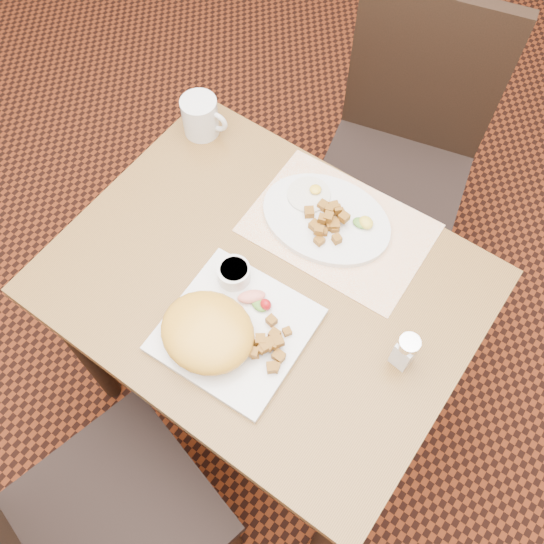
{
  "coord_description": "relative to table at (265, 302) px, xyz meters",
  "views": [
    {
      "loc": [
        0.37,
        -0.49,
        1.92
      ],
      "look_at": [
        0.02,
        -0.0,
        0.82
      ],
      "focal_mm": 40.0,
      "sensor_mm": 36.0,
      "label": 1
    }
  ],
  "objects": [
    {
      "name": "home_fries_sq",
      "position": [
        0.11,
        -0.13,
        0.14
      ],
      "size": [
        0.09,
        0.11,
        0.04
      ],
      "color": "#9D6319",
      "rests_on": "plate_square"
    },
    {
      "name": "ground",
      "position": [
        0.0,
        0.0,
        -0.64
      ],
      "size": [
        8.0,
        8.0,
        0.0
      ],
      "primitive_type": "plane",
      "color": "black",
      "rests_on": "ground"
    },
    {
      "name": "plate_oval",
      "position": [
        0.03,
        0.21,
        0.12
      ],
      "size": [
        0.33,
        0.26,
        0.02
      ],
      "primitive_type": null,
      "rotation": [
        0.0,
        0.0,
        0.11
      ],
      "color": "silver",
      "rests_on": "placemat"
    },
    {
      "name": "ramekin",
      "position": [
        -0.05,
        -0.04,
        0.15
      ],
      "size": [
        0.07,
        0.07,
        0.04
      ],
      "color": "silver",
      "rests_on": "plate_square"
    },
    {
      "name": "table",
      "position": [
        0.0,
        0.0,
        0.0
      ],
      "size": [
        0.9,
        0.7,
        0.75
      ],
      "color": "brown",
      "rests_on": "ground"
    },
    {
      "name": "chair_far",
      "position": [
        0.0,
        0.68,
        -0.1
      ],
      "size": [
        0.51,
        0.52,
        0.97
      ],
      "rotation": [
        0.0,
        0.0,
        3.39
      ],
      "color": "black",
      "rests_on": "ground"
    },
    {
      "name": "garnish_ov",
      "position": [
        0.11,
        0.24,
        0.14
      ],
      "size": [
        0.05,
        0.04,
        0.02
      ],
      "color": "#387223",
      "rests_on": "plate_oval"
    },
    {
      "name": "home_fries_ov",
      "position": [
        0.04,
        0.19,
        0.14
      ],
      "size": [
        0.12,
        0.11,
        0.04
      ],
      "color": "#9D6319",
      "rests_on": "plate_oval"
    },
    {
      "name": "placemat",
      "position": [
        0.06,
        0.21,
        0.11
      ],
      "size": [
        0.41,
        0.3,
        0.0
      ],
      "primitive_type": "cube",
      "rotation": [
        0.0,
        0.0,
        0.04
      ],
      "color": "white",
      "rests_on": "table"
    },
    {
      "name": "plate_square",
      "position": [
        0.02,
        -0.13,
        0.12
      ],
      "size": [
        0.29,
        0.29,
        0.02
      ],
      "primitive_type": "cube",
      "rotation": [
        0.0,
        0.0,
        0.05
      ],
      "color": "silver",
      "rests_on": "table"
    },
    {
      "name": "salt_shaker",
      "position": [
        0.33,
        0.01,
        0.16
      ],
      "size": [
        0.05,
        0.05,
        0.1
      ],
      "color": "white",
      "rests_on": "table"
    },
    {
      "name": "coffee_mug",
      "position": [
        -0.37,
        0.25,
        0.16
      ],
      "size": [
        0.12,
        0.09,
        0.1
      ],
      "color": "silver",
      "rests_on": "table"
    },
    {
      "name": "garnish_sq",
      "position": [
        0.02,
        -0.06,
        0.14
      ],
      "size": [
        0.08,
        0.06,
        0.03
      ],
      "color": "#387223",
      "rests_on": "plate_square"
    },
    {
      "name": "fried_egg",
      "position": [
        -0.04,
        0.23,
        0.13
      ],
      "size": [
        0.1,
        0.1,
        0.02
      ],
      "color": "white",
      "rests_on": "plate_oval"
    },
    {
      "name": "hollandaise_mound",
      "position": [
        -0.01,
        -0.18,
        0.16
      ],
      "size": [
        0.2,
        0.18,
        0.07
      ],
      "color": "gold",
      "rests_on": "plate_square"
    },
    {
      "name": "chair_near",
      "position": [
        -0.03,
        -0.65,
        -0.1
      ],
      "size": [
        0.51,
        0.52,
        0.97
      ],
      "rotation": [
        0.0,
        0.0,
        -0.24
      ],
      "color": "black",
      "rests_on": "ground"
    }
  ]
}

